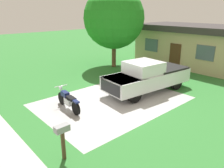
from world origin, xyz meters
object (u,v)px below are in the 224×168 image
mailbox (62,133)px  shade_tree (114,18)px  motorcycle (68,100)px  neighbor_house (191,44)px  pickup_truck (148,76)px

mailbox → shade_tree: shade_tree is taller
motorcycle → shade_tree: shade_tree is taller
shade_tree → neighbor_house: (3.92, 5.84, -2.29)m
motorcycle → mailbox: bearing=-33.3°
mailbox → neighbor_house: (-4.24, 15.52, 0.81)m
motorcycle → neighbor_house: neighbor_house is taller
neighbor_house → mailbox: bearing=-74.7°
motorcycle → neighbor_house: 13.48m
neighbor_house → shade_tree: bearing=-123.9°
motorcycle → pickup_truck: bearing=78.8°
pickup_truck → shade_tree: bearing=156.6°
motorcycle → neighbor_house: (-0.98, 13.38, 1.32)m
motorcycle → pickup_truck: (0.99, 4.99, 0.48)m
mailbox → shade_tree: bearing=130.1°
mailbox → shade_tree: (-8.16, 9.68, 3.10)m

